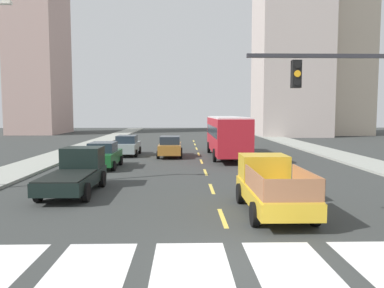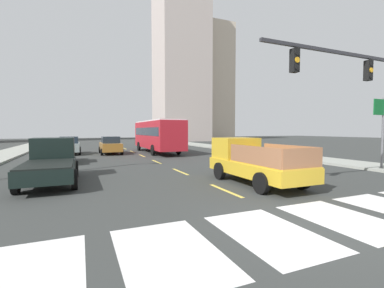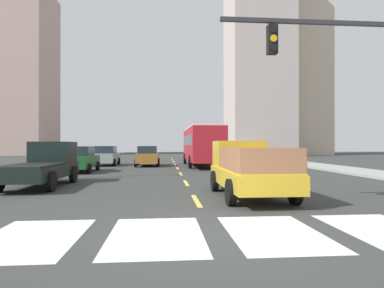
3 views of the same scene
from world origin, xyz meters
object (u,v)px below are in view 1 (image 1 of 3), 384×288
(pickup_stakebed, at_px, (270,186))
(pickup_dark, at_px, (76,172))
(city_bus, at_px, (227,133))
(sedan_near_left, at_px, (103,155))
(sedan_far, at_px, (170,147))
(sedan_near_right, at_px, (127,145))

(pickup_stakebed, height_order, pickup_dark, same)
(pickup_stakebed, bearing_deg, pickup_dark, 154.34)
(pickup_stakebed, bearing_deg, city_bus, 86.43)
(pickup_stakebed, relative_size, pickup_dark, 1.00)
(city_bus, bearing_deg, sedan_near_left, -146.40)
(pickup_stakebed, bearing_deg, sedan_far, 101.85)
(city_bus, relative_size, sedan_far, 2.45)
(pickup_dark, height_order, sedan_far, pickup_dark)
(sedan_near_left, relative_size, sedan_far, 1.00)
(sedan_near_left, bearing_deg, pickup_stakebed, -52.47)
(pickup_stakebed, relative_size, sedan_near_left, 1.18)
(sedan_near_left, bearing_deg, city_bus, 32.70)
(pickup_stakebed, xyz_separation_m, pickup_dark, (-8.26, 3.53, -0.02))
(sedan_near_left, bearing_deg, sedan_far, 54.92)
(pickup_stakebed, bearing_deg, sedan_near_right, 111.43)
(pickup_dark, xyz_separation_m, sedan_near_left, (-0.29, 7.36, -0.06))
(pickup_dark, distance_m, sedan_near_left, 7.36)
(pickup_stakebed, bearing_deg, sedan_near_left, 125.63)
(city_bus, xyz_separation_m, sedan_far, (-4.66, 0.29, -1.09))
(sedan_far, bearing_deg, sedan_near_right, 161.59)
(pickup_dark, height_order, sedan_near_right, pickup_dark)
(pickup_stakebed, xyz_separation_m, sedan_far, (-4.35, 17.00, -0.08))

